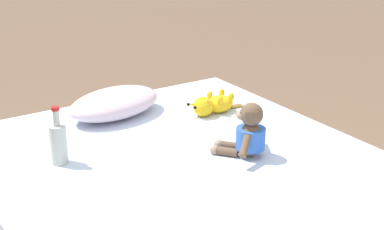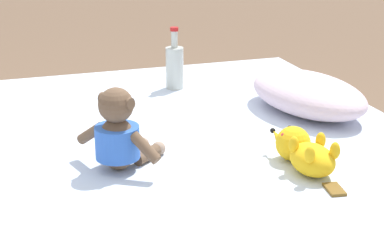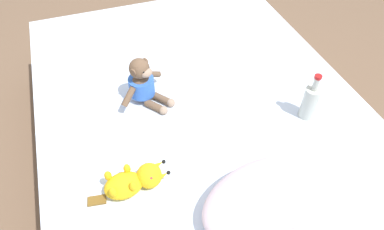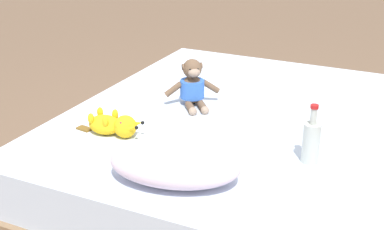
% 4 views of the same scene
% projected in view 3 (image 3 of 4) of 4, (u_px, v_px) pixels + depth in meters
% --- Properties ---
extents(ground_plane, '(16.00, 16.00, 0.00)m').
position_uv_depth(ground_plane, '(194.00, 147.00, 2.11)').
color(ground_plane, brown).
extents(bed, '(1.58, 1.95, 0.45)m').
position_uv_depth(bed, '(194.00, 122.00, 1.94)').
color(bed, '#846647').
rests_on(bed, ground_plane).
extents(pillow, '(0.54, 0.40, 0.13)m').
position_uv_depth(pillow, '(263.00, 198.00, 1.28)').
color(pillow, silver).
rests_on(pillow, bed).
extents(plush_monkey, '(0.26, 0.25, 0.24)m').
position_uv_depth(plush_monkey, '(143.00, 84.00, 1.67)').
color(plush_monkey, brown).
rests_on(plush_monkey, bed).
extents(plush_yellow_creature, '(0.33, 0.12, 0.10)m').
position_uv_depth(plush_yellow_creature, '(134.00, 181.00, 1.35)').
color(plush_yellow_creature, yellow).
rests_on(plush_yellow_creature, bed).
extents(glass_bottle, '(0.07, 0.07, 0.24)m').
position_uv_depth(glass_bottle, '(310.00, 102.00, 1.59)').
color(glass_bottle, '#B7BCB2').
rests_on(glass_bottle, bed).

